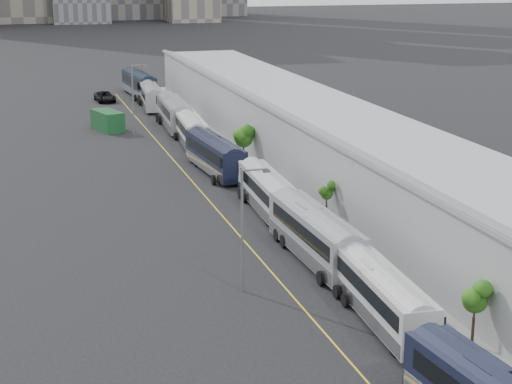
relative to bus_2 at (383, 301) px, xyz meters
name	(u,v)px	position (x,y,z in m)	size (l,w,h in m)	color
sidewalk	(358,224)	(6.57, 19.37, -1.43)	(10.00, 170.00, 0.12)	gray
lane_line	(240,236)	(-3.93, 19.37, -1.48)	(0.12, 160.00, 0.02)	gold
depot	(403,182)	(10.56, 19.37, 2.02)	(12.45, 160.40, 7.20)	gray
bus_2	(383,301)	(0.00, 0.00, 0.00)	(3.08, 12.21, 3.54)	#BDBEC0
bus_3	(315,239)	(-0.04, 12.02, 0.19)	(3.03, 13.69, 3.99)	gray
bus_4	(267,194)	(0.33, 25.71, 0.03)	(3.02, 12.40, 3.60)	#B5B7C0
bus_5	(215,158)	(-0.82, 40.77, 0.14)	(3.67, 13.39, 3.87)	black
bus_6	(190,132)	(-0.31, 55.71, 0.07)	(3.36, 12.76, 3.69)	silver
bus_7	(174,116)	(-0.23, 66.59, 0.23)	(3.46, 14.03, 4.07)	gray
bus_8	(151,98)	(-0.57, 83.55, 0.05)	(3.49, 12.64, 3.65)	gray
bus_9	(139,86)	(-0.47, 95.94, 0.24)	(3.84, 14.20, 4.10)	black
tree_1	(475,298)	(3.63, -4.62, 1.61)	(1.47, 1.47, 3.89)	black
tree_2	(327,193)	(3.84, 19.92, 1.41)	(1.06, 1.06, 3.54)	black
tree_3	(244,135)	(3.32, 44.40, 1.64)	(2.10, 2.10, 4.20)	black
street_lamp_near	(245,221)	(-6.72, 7.62, 3.48)	(2.04, 0.22, 8.58)	#59595E
street_lamp_far	(134,96)	(-6.14, 61.93, 3.83)	(2.04, 0.22, 9.26)	#59595E
shipping_container	(108,121)	(-8.98, 67.67, -0.18)	(2.55, 5.79, 2.62)	#133F1E
suv	(105,97)	(-6.59, 91.78, -0.68)	(2.70, 5.85, 1.62)	black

